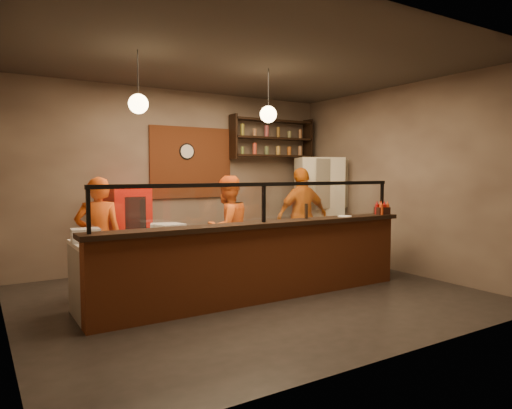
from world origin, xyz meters
TOP-DOWN VIEW (x-y plane):
  - floor at (0.00, 0.00)m, footprint 6.00×6.00m
  - ceiling at (0.00, 0.00)m, footprint 6.00×6.00m
  - wall_back at (0.00, 2.50)m, footprint 6.00×0.00m
  - wall_left at (-3.00, 0.00)m, footprint 0.00×5.00m
  - wall_right at (3.00, 0.00)m, footprint 0.00×5.00m
  - wall_front at (0.00, -2.50)m, footprint 6.00×0.00m
  - brick_patch at (0.20, 2.47)m, footprint 1.60×0.04m
  - service_counter at (0.00, -0.30)m, footprint 4.60×0.25m
  - counter_ledge at (0.00, -0.30)m, footprint 4.70×0.37m
  - worktop_cabinet at (0.00, 0.20)m, footprint 4.60×0.75m
  - worktop at (0.00, 0.20)m, footprint 4.60×0.75m
  - sneeze_guard at (0.00, -0.30)m, footprint 4.50×0.05m
  - wall_shelving at (1.90, 2.32)m, footprint 1.84×0.28m
  - wall_clock at (0.10, 2.46)m, footprint 0.30×0.04m
  - pendant_left at (-1.50, 0.20)m, footprint 0.24×0.24m
  - pendant_right at (0.40, 0.20)m, footprint 0.24×0.24m
  - cook_left at (-1.85, 0.92)m, footprint 0.68×0.52m
  - cook_mid at (0.13, 0.96)m, footprint 0.92×0.78m
  - cook_right at (1.88, 1.30)m, footprint 1.08×0.49m
  - fridge at (2.60, 1.70)m, footprint 1.09×1.06m
  - red_cooler at (-1.11, 2.15)m, footprint 0.70×0.66m
  - pizza_dough at (0.74, 0.24)m, footprint 0.59×0.59m
  - prep_tub_a at (-2.15, 0.23)m, footprint 0.34×0.28m
  - prep_tub_b at (-1.17, 0.34)m, footprint 0.37×0.33m
  - prep_tub_c at (-1.15, 0.12)m, footprint 0.38×0.33m
  - rolling_pin at (-1.52, 0.37)m, footprint 0.31×0.19m
  - condiment_caddy at (2.20, -0.33)m, footprint 0.23×0.20m
  - pepper_mill at (0.75, -0.25)m, footprint 0.05×0.05m
  - small_plate at (1.41, -0.33)m, footprint 0.25×0.25m

SIDE VIEW (x-z plane):
  - floor at x=0.00m, z-range 0.00..0.00m
  - worktop_cabinet at x=0.00m, z-range 0.00..0.85m
  - service_counter at x=0.00m, z-range 0.00..1.00m
  - red_cooler at x=-1.11m, z-range 0.00..1.49m
  - cook_left at x=-1.85m, z-range 0.00..1.66m
  - cook_mid at x=0.13m, z-range 0.00..1.67m
  - worktop at x=0.00m, z-range 0.85..0.90m
  - cook_right at x=1.88m, z-range 0.00..1.81m
  - pizza_dough at x=0.74m, z-range 0.90..0.91m
  - rolling_pin at x=-1.52m, z-range 0.90..0.95m
  - prep_tub_b at x=-1.17m, z-range 0.90..1.05m
  - prep_tub_a at x=-2.15m, z-range 0.90..1.06m
  - prep_tub_c at x=-1.15m, z-range 0.90..1.06m
  - fridge at x=2.60m, z-range 0.00..2.01m
  - counter_ledge at x=0.00m, z-range 1.00..1.06m
  - small_plate at x=1.41m, z-range 1.06..1.07m
  - condiment_caddy at x=2.20m, z-range 1.06..1.17m
  - pepper_mill at x=0.75m, z-range 1.06..1.28m
  - sneeze_guard at x=0.00m, z-range 1.11..1.63m
  - wall_back at x=0.00m, z-range -1.40..4.60m
  - wall_left at x=-3.00m, z-range -0.90..4.10m
  - wall_right at x=3.00m, z-range -0.90..4.10m
  - wall_front at x=0.00m, z-range -1.40..4.60m
  - brick_patch at x=0.20m, z-range 1.25..2.55m
  - wall_clock at x=0.10m, z-range 1.95..2.25m
  - wall_shelving at x=1.90m, z-range 1.98..2.83m
  - pendant_left at x=-1.50m, z-range 2.17..2.94m
  - pendant_right at x=0.40m, z-range 2.17..2.94m
  - ceiling at x=0.00m, z-range 3.20..3.20m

